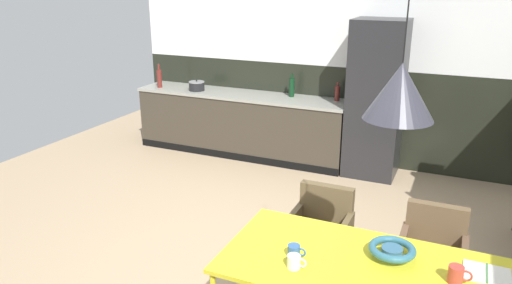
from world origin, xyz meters
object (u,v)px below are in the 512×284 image
mug_white_ceramic (294,262)px  cooking_pot (197,86)px  mug_wide_latte (456,275)px  pendant_lamp_over_table_near (400,92)px  fruit_bowl (392,250)px  mug_tall_blue (294,251)px  refrigerator_column (376,100)px  bottle_wine_green (292,87)px  armchair_by_stool (322,221)px  bottle_vinegar_dark (337,93)px  bottle_oil_tall (159,78)px  dining_table (382,274)px  armchair_near_window (433,244)px  open_book (487,274)px

mug_white_ceramic → cooking_pot: size_ratio=0.55×
mug_wide_latte → pendant_lamp_over_table_near: size_ratio=0.15×
fruit_bowl → mug_tall_blue: bearing=-156.3°
refrigerator_column → bottle_wine_green: bearing=174.3°
armchair_by_stool → bottle_vinegar_dark: size_ratio=3.14×
pendant_lamp_over_table_near → bottle_oil_tall: bearing=140.2°
armchair_by_stool → bottle_oil_tall: bearing=-35.9°
dining_table → mug_tall_blue: 0.55m
fruit_bowl → mug_wide_latte: bearing=-17.8°
armchair_near_window → mug_wide_latte: mug_wide_latte is taller
fruit_bowl → cooking_pot: 4.51m
refrigerator_column → dining_table: refrigerator_column is taller
open_book → bottle_oil_tall: size_ratio=0.77×
bottle_oil_tall → fruit_bowl: bearing=-38.3°
armchair_by_stool → bottle_oil_tall: (-3.21, 2.34, 0.53)m
bottle_wine_green → pendant_lamp_over_table_near: bearing=-61.7°
mug_wide_latte → cooking_pot: (-3.65, 3.23, 0.17)m
dining_table → bottle_oil_tall: size_ratio=5.73×
mug_tall_blue → mug_wide_latte: size_ratio=0.89×
bottle_wine_green → pendant_lamp_over_table_near: size_ratio=0.36×
fruit_bowl → pendant_lamp_over_table_near: bearing=-100.3°
refrigerator_column → open_book: bearing=-67.8°
armchair_by_stool → open_book: 1.42m
armchair_by_stool → fruit_bowl: bearing=132.9°
mug_wide_latte → bottle_vinegar_dark: bearing=115.5°
cooking_pot → bottle_vinegar_dark: 2.02m
dining_table → armchair_by_stool: 1.10m
open_book → mug_tall_blue: bearing=-165.8°
dining_table → bottle_vinegar_dark: bearing=109.5°
armchair_by_stool → dining_table: bearing=126.2°
dining_table → mug_tall_blue: mug_tall_blue is taller
refrigerator_column → mug_white_ceramic: 3.56m
cooking_pot → bottle_oil_tall: (-0.61, -0.04, 0.07)m
cooking_pot → bottle_vinegar_dark: bearing=6.2°
bottle_wine_green → mug_tall_blue: bearing=-69.6°
fruit_bowl → mug_white_ceramic: 0.64m
armchair_near_window → fruit_bowl: (-0.22, -0.73, 0.30)m
armchair_near_window → pendant_lamp_over_table_near: (-0.25, -0.88, 1.35)m
refrigerator_column → dining_table: 3.43m
fruit_bowl → cooking_pot: size_ratio=1.30×
cooking_pot → bottle_wine_green: 1.40m
refrigerator_column → armchair_by_stool: size_ratio=2.54×
open_book → cooking_pot: (-3.82, 3.07, 0.21)m
armchair_by_stool → bottle_vinegar_dark: (-0.59, 2.60, 0.49)m
armchair_near_window → bottle_oil_tall: size_ratio=2.21×
refrigerator_column → pendant_lamp_over_table_near: size_ratio=2.25×
armchair_by_stool → pendant_lamp_over_table_near: size_ratio=0.88×
mug_wide_latte → bottle_oil_tall: bearing=143.3°
mug_white_ceramic → mug_tall_blue: size_ratio=1.03×
refrigerator_column → bottle_wine_green: refrigerator_column is taller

